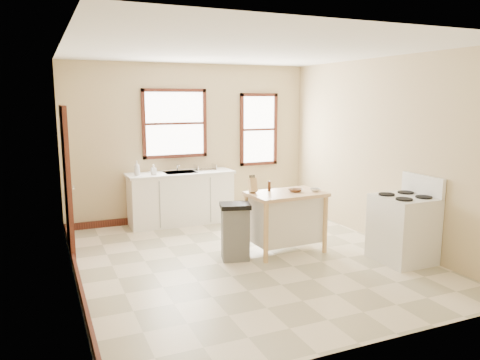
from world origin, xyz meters
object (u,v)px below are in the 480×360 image
kitchen_island (286,222)px  trash_bin (235,232)px  pepper_grinder (269,186)px  bowl_c (315,190)px  gas_stove (403,219)px  bowl_b (297,190)px  bowl_a (294,190)px  dish_rack (205,168)px  soap_bottle_b (154,170)px  knife_block (253,186)px  soap_bottle_a (137,168)px

kitchen_island → trash_bin: 0.80m
pepper_grinder → bowl_c: bearing=-25.5°
bowl_c → gas_stove: size_ratio=0.13×
pepper_grinder → bowl_b: size_ratio=0.94×
bowl_a → bowl_c: size_ratio=1.11×
dish_rack → gas_stove: gas_stove is taller
bowl_b → gas_stove: bearing=-41.4°
gas_stove → pepper_grinder: bearing=141.4°
soap_bottle_b → dish_rack: bearing=-4.0°
knife_block → bowl_b: (0.61, -0.18, -0.08)m
dish_rack → soap_bottle_b: bearing=-175.7°
bowl_c → trash_bin: bearing=175.4°
soap_bottle_b → pepper_grinder: 2.23m
kitchen_island → bowl_b: size_ratio=6.70×
soap_bottle_a → pepper_grinder: bearing=-42.3°
dish_rack → gas_stove: size_ratio=0.31×
dish_rack → kitchen_island: 2.24m
soap_bottle_b → dish_rack: size_ratio=0.47×
gas_stove → trash_bin: bearing=154.8°
soap_bottle_a → soap_bottle_b: size_ratio=1.42×
trash_bin → gas_stove: 2.28m
dish_rack → bowl_b: bearing=-75.7°
trash_bin → gas_stove: size_ratio=0.67×
dish_rack → knife_block: knife_block is taller
dish_rack → gas_stove: 3.58m
gas_stove → bowl_a: bearing=139.5°
pepper_grinder → trash_bin: 0.85m
soap_bottle_a → bowl_b: size_ratio=1.54×
gas_stove → knife_block: bearing=146.0°
kitchen_island → knife_block: size_ratio=5.34×
soap_bottle_b → kitchen_island: bearing=-65.2°
kitchen_island → soap_bottle_a: bearing=127.1°
bowl_a → gas_stove: bearing=-40.5°
dish_rack → trash_bin: (-0.32, -2.14, -0.57)m
pepper_grinder → bowl_a: bearing=-31.1°
bowl_c → soap_bottle_a: bearing=134.4°
kitchen_island → trash_bin: size_ratio=1.36×
bowl_b → gas_stove: 1.50m
soap_bottle_a → dish_rack: bearing=12.1°
soap_bottle_a → bowl_b: soap_bottle_a is taller
pepper_grinder → bowl_c: 0.66m
kitchen_island → bowl_c: 0.63m
dish_rack → trash_bin: 2.24m
bowl_c → gas_stove: gas_stove is taller
pepper_grinder → bowl_a: size_ratio=0.92×
soap_bottle_a → bowl_c: 3.03m
pepper_grinder → gas_stove: 1.89m
soap_bottle_a → dish_rack: 1.23m
kitchen_island → knife_block: (-0.45, 0.17, 0.54)m
knife_block → kitchen_island: bearing=-16.0°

